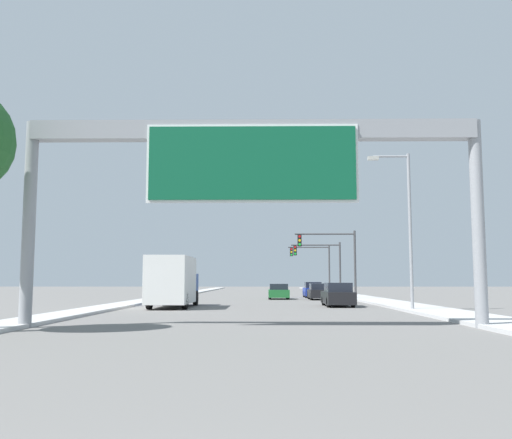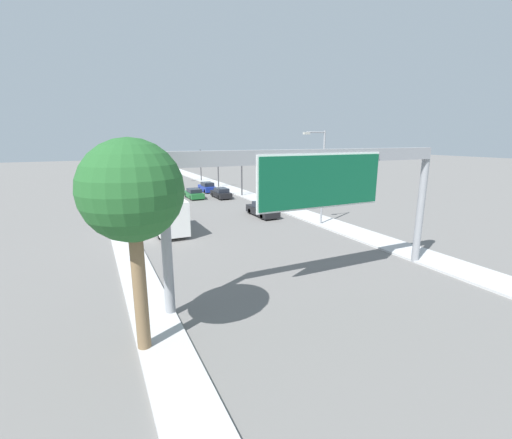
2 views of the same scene
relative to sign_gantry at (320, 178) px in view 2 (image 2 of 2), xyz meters
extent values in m
cube|color=#B7B7B7|center=(9.50, 42.11, -5.98)|extent=(3.00, 120.00, 0.15)
cube|color=#B7B7B7|center=(-9.00, 42.11, -5.98)|extent=(2.00, 120.00, 0.15)
cylinder|color=gray|center=(-8.20, 0.11, -2.27)|extent=(0.46, 0.46, 7.58)
cylinder|color=gray|center=(8.20, 0.11, -2.27)|extent=(0.46, 0.46, 7.58)
cube|color=gray|center=(0.00, 0.11, 1.17)|extent=(16.40, 0.60, 0.70)
cube|color=white|center=(0.00, -0.19, -0.13)|extent=(7.70, 0.08, 2.89)
cube|color=#0C5133|center=(0.00, -0.24, -0.13)|extent=(7.50, 0.16, 2.69)
cube|color=black|center=(5.25, 29.98, -5.53)|extent=(1.75, 4.29, 0.70)
cube|color=#1E232D|center=(5.25, 29.77, -4.91)|extent=(1.54, 2.23, 0.54)
cylinder|color=black|center=(4.49, 31.31, -5.74)|extent=(0.22, 0.64, 0.64)
cylinder|color=black|center=(6.01, 31.31, -5.74)|extent=(0.22, 0.64, 0.64)
cylinder|color=black|center=(4.49, 28.65, -5.74)|extent=(0.22, 0.64, 0.64)
cylinder|color=black|center=(6.01, 28.65, -5.74)|extent=(0.22, 0.64, 0.64)
cube|color=navy|center=(5.25, 36.29, -5.50)|extent=(1.72, 4.30, 0.77)
cube|color=#1E232D|center=(5.25, 36.08, -4.83)|extent=(1.51, 2.24, 0.58)
cylinder|color=black|center=(4.50, 37.63, -5.74)|extent=(0.22, 0.64, 0.64)
cylinder|color=black|center=(6.00, 37.63, -5.74)|extent=(0.22, 0.64, 0.64)
cylinder|color=black|center=(4.50, 34.96, -5.74)|extent=(0.22, 0.64, 0.64)
cylinder|color=black|center=(6.00, 34.96, -5.74)|extent=(0.22, 0.64, 0.64)
cube|color=black|center=(5.25, 17.11, -5.49)|extent=(1.76, 4.76, 0.78)
cube|color=#1E232D|center=(5.25, 16.87, -4.81)|extent=(1.55, 2.47, 0.58)
cylinder|color=black|center=(4.48, 18.59, -5.74)|extent=(0.22, 0.64, 0.64)
cylinder|color=black|center=(6.02, 18.59, -5.74)|extent=(0.22, 0.64, 0.64)
cylinder|color=black|center=(4.48, 15.64, -5.74)|extent=(0.22, 0.64, 0.64)
cylinder|color=black|center=(6.02, 15.64, -5.74)|extent=(0.22, 0.64, 0.64)
cube|color=#1E662D|center=(1.75, 31.37, -5.54)|extent=(1.83, 4.25, 0.68)
cube|color=#1E232D|center=(1.75, 31.16, -4.94)|extent=(1.61, 2.21, 0.52)
cylinder|color=black|center=(0.95, 32.69, -5.74)|extent=(0.22, 0.64, 0.64)
cylinder|color=black|center=(2.55, 32.69, -5.74)|extent=(0.22, 0.64, 0.64)
cylinder|color=black|center=(0.95, 30.05, -5.74)|extent=(0.22, 0.64, 0.64)
cylinder|color=black|center=(2.55, 30.05, -5.74)|extent=(0.22, 0.64, 0.64)
cube|color=navy|center=(-5.25, 18.30, -4.84)|extent=(2.19, 2.16, 1.84)
cube|color=silver|center=(-5.25, 14.44, -4.34)|extent=(2.38, 5.55, 2.84)
cylinder|color=black|center=(-6.30, 18.19, -5.56)|extent=(0.28, 1.00, 1.00)
cylinder|color=black|center=(-4.20, 18.19, -5.56)|extent=(0.28, 1.00, 1.00)
cylinder|color=black|center=(-6.30, 13.05, -5.56)|extent=(0.28, 1.00, 1.00)
cylinder|color=black|center=(-4.20, 13.05, -5.56)|extent=(0.28, 1.00, 1.00)
cylinder|color=#3D3D3F|center=(8.50, 30.11, -3.01)|extent=(0.20, 0.20, 6.09)
cylinder|color=#3D3D3F|center=(5.84, 30.11, -0.27)|extent=(5.33, 0.14, 0.14)
cube|color=black|center=(3.60, 30.11, -0.84)|extent=(0.35, 0.28, 1.05)
cylinder|color=red|center=(3.60, 29.95, -0.49)|extent=(0.22, 0.04, 0.22)
cylinder|color=yellow|center=(3.60, 29.95, -0.84)|extent=(0.22, 0.04, 0.22)
cylinder|color=green|center=(3.60, 29.95, -1.19)|extent=(0.22, 0.04, 0.22)
cylinder|color=#3D3D3F|center=(8.50, 40.11, -3.20)|extent=(0.20, 0.20, 5.72)
cylinder|color=#3D3D3F|center=(5.92, 40.11, -0.64)|extent=(5.17, 0.14, 0.14)
cube|color=black|center=(3.75, 40.11, -1.21)|extent=(0.35, 0.28, 1.05)
cylinder|color=red|center=(3.75, 39.95, -0.86)|extent=(0.22, 0.04, 0.22)
cylinder|color=yellow|center=(3.75, 39.95, -1.21)|extent=(0.22, 0.04, 0.22)
cylinder|color=green|center=(3.75, 39.95, -1.56)|extent=(0.22, 0.04, 0.22)
cylinder|color=#3D3D3F|center=(8.50, 50.11, -3.03)|extent=(0.20, 0.20, 6.06)
cylinder|color=#3D3D3F|center=(5.96, 50.11, -0.30)|extent=(5.08, 0.14, 0.14)
cube|color=black|center=(3.83, 50.11, -0.88)|extent=(0.35, 0.28, 1.05)
cylinder|color=red|center=(3.83, 49.95, -0.53)|extent=(0.22, 0.04, 0.22)
cylinder|color=yellow|center=(3.83, 49.95, -0.88)|extent=(0.22, 0.04, 0.22)
cylinder|color=green|center=(3.83, 49.95, -1.23)|extent=(0.22, 0.04, 0.22)
cylinder|color=brown|center=(-9.72, -2.26, -2.89)|extent=(0.52, 0.52, 6.33)
sphere|color=#235B28|center=(-9.72, -2.26, 0.27)|extent=(3.67, 3.67, 3.67)
cylinder|color=gray|center=(8.60, 11.23, -1.65)|extent=(0.18, 0.18, 8.82)
cylinder|color=gray|center=(7.61, 11.23, 2.61)|extent=(1.98, 0.12, 0.12)
cube|color=#B2B2A8|center=(6.62, 11.23, 2.51)|extent=(0.60, 0.28, 0.20)
camera|label=1|loc=(0.42, -20.55, -4.36)|focal=40.00mm
camera|label=2|loc=(-10.97, -14.89, 2.04)|focal=24.00mm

